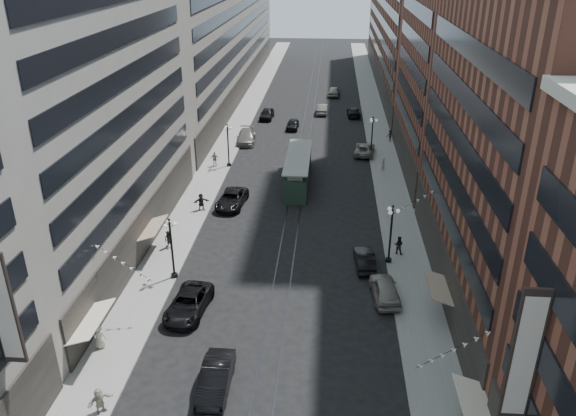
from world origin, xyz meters
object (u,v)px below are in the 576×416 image
(pedestrian_5, at_px, (201,202))
(pedestrian_extra_0, at_px, (99,400))
(streetcar, at_px, (298,171))
(pedestrian_4, at_px, (464,416))
(car_7, at_px, (232,199))
(lamppost_se_far, at_px, (391,232))
(car_9, at_px, (267,114))
(car_13, at_px, (293,124))
(car_8, at_px, (246,137))
(pedestrian_9, at_px, (390,136))
(car_12, at_px, (354,112))
(car_4, at_px, (385,289))
(car_11, at_px, (365,149))
(car_2, at_px, (188,304))
(pedestrian_2, at_px, (169,240))
(pedestrian_1, at_px, (99,336))
(car_extra_0, at_px, (334,91))
(lamppost_sw_far, at_px, (172,246))
(car_10, at_px, (365,259))
(car_14, at_px, (322,109))
(lamppost_se_mid, at_px, (372,135))
(pedestrian_6, at_px, (215,159))
(pedestrian_7, at_px, (399,245))
(car_5, at_px, (216,379))
(pedestrian_8, at_px, (383,164))
(lamppost_sw_mid, at_px, (228,144))

(pedestrian_5, distance_m, pedestrian_extra_0, 28.94)
(streetcar, distance_m, pedestrian_4, 38.73)
(car_7, bearing_deg, lamppost_se_far, -29.26)
(lamppost_se_far, bearing_deg, pedestrian_4, -81.80)
(car_9, relative_size, car_13, 1.13)
(car_8, distance_m, pedestrian_9, 20.83)
(car_13, bearing_deg, car_12, 41.41)
(pedestrian_4, xyz_separation_m, car_9, (-18.75, 64.59, -0.07))
(car_4, xyz_separation_m, pedestrian_4, (3.52, -13.19, 0.07))
(pedestrian_4, relative_size, car_11, 0.28)
(car_2, distance_m, car_13, 49.30)
(lamppost_se_far, distance_m, pedestrian_2, 20.34)
(pedestrian_5, bearing_deg, pedestrian_9, 25.14)
(pedestrian_1, xyz_separation_m, car_extra_0, (16.09, 76.05, -0.20))
(lamppost_sw_far, height_order, car_7, lamppost_sw_far)
(car_13, bearing_deg, car_10, -75.57)
(pedestrian_5, bearing_deg, car_11, 23.51)
(car_4, distance_m, car_11, 34.84)
(car_14, bearing_deg, car_2, 82.55)
(lamppost_se_mid, xyz_separation_m, pedestrian_6, (-20.16, -5.20, -1.99))
(car_8, xyz_separation_m, car_10, (15.42, -33.90, -0.13))
(pedestrian_6, bearing_deg, pedestrian_1, 84.44)
(streetcar, height_order, pedestrian_7, streetcar)
(car_5, bearing_deg, pedestrian_6, 100.70)
(pedestrian_2, height_order, pedestrian_extra_0, pedestrian_extra_0)
(lamppost_sw_far, distance_m, car_13, 44.92)
(pedestrian_7, xyz_separation_m, pedestrian_8, (0.15, 21.08, 0.05))
(car_11, distance_m, pedestrian_8, 6.84)
(car_11, bearing_deg, car_extra_0, -75.95)
(car_10, relative_size, car_13, 1.02)
(pedestrian_1, bearing_deg, pedestrian_6, -86.77)
(car_4, height_order, pedestrian_7, pedestrian_7)
(lamppost_sw_mid, bearing_deg, pedestrian_5, -92.64)
(lamppost_sw_mid, bearing_deg, pedestrian_8, -1.19)
(lamppost_se_far, height_order, car_10, lamppost_se_far)
(car_4, distance_m, pedestrian_6, 34.45)
(lamppost_sw_far, distance_m, car_4, 17.82)
(pedestrian_5, bearing_deg, car_7, 3.49)
(lamppost_se_mid, bearing_deg, pedestrian_2, -126.79)
(car_8, bearing_deg, car_9, 78.15)
(lamppost_se_far, relative_size, car_5, 1.06)
(pedestrian_4, xyz_separation_m, car_extra_0, (-7.76, 81.40, -0.03))
(pedestrian_2, bearing_deg, car_7, 91.12)
(car_13, relative_size, pedestrian_extra_0, 2.58)
(lamppost_sw_mid, height_order, streetcar, lamppost_sw_mid)
(streetcar, height_order, car_11, streetcar)
(car_11, bearing_deg, lamppost_sw_far, 68.84)
(streetcar, height_order, pedestrian_2, streetcar)
(car_8, distance_m, car_9, 12.73)
(pedestrian_8, distance_m, pedestrian_9, 12.38)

